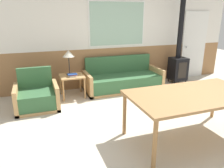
{
  "coord_description": "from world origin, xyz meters",
  "views": [
    {
      "loc": [
        -2.11,
        -2.99,
        1.93
      ],
      "look_at": [
        -0.62,
        1.13,
        0.53
      ],
      "focal_mm": 35.0,
      "sensor_mm": 36.0,
      "label": 1
    }
  ],
  "objects": [
    {
      "name": "couch",
      "position": [
        0.06,
        2.15,
        0.25
      ],
      "size": [
        2.03,
        0.84,
        0.85
      ],
      "color": "tan",
      "rests_on": "ground_plane"
    },
    {
      "name": "book_stack",
      "position": [
        -1.3,
        1.99,
        0.56
      ],
      "size": [
        0.22,
        0.17,
        0.06
      ],
      "color": "white",
      "rests_on": "side_table"
    },
    {
      "name": "side_table",
      "position": [
        -1.3,
        2.08,
        0.45
      ],
      "size": [
        0.56,
        0.56,
        0.53
      ],
      "color": "tan",
      "rests_on": "ground_plane"
    },
    {
      "name": "dining_table",
      "position": [
        0.13,
        -0.47,
        0.71
      ],
      "size": [
        1.99,
        1.08,
        0.77
      ],
      "color": "#9E7042",
      "rests_on": "ground_plane"
    },
    {
      "name": "ground_plane",
      "position": [
        0.0,
        0.0,
        0.0
      ],
      "size": [
        16.0,
        16.0,
        0.0
      ],
      "primitive_type": "plane",
      "color": "beige"
    },
    {
      "name": "armchair",
      "position": [
        -2.14,
        1.63,
        0.24
      ],
      "size": [
        0.88,
        0.77,
        0.83
      ],
      "rotation": [
        0.0,
        0.0,
        0.03
      ],
      "color": "tan",
      "rests_on": "ground_plane"
    },
    {
      "name": "wall_back",
      "position": [
        0.0,
        2.63,
        1.37
      ],
      "size": [
        7.2,
        0.09,
        2.7
      ],
      "color": "#996B42",
      "rests_on": "ground_plane"
    },
    {
      "name": "table_lamp",
      "position": [
        -1.34,
        2.18,
        1.02
      ],
      "size": [
        0.28,
        0.28,
        0.59
      ],
      "color": "#262628",
      "rests_on": "side_table"
    },
    {
      "name": "entry_door",
      "position": [
        2.61,
        2.57,
        1.01
      ],
      "size": [
        0.85,
        0.09,
        2.02
      ],
      "color": "white",
      "rests_on": "ground_plane"
    },
    {
      "name": "wood_stove",
      "position": [
        1.78,
        2.16,
        0.69
      ],
      "size": [
        0.44,
        0.42,
        2.52
      ],
      "color": "black",
      "rests_on": "ground_plane"
    }
  ]
}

